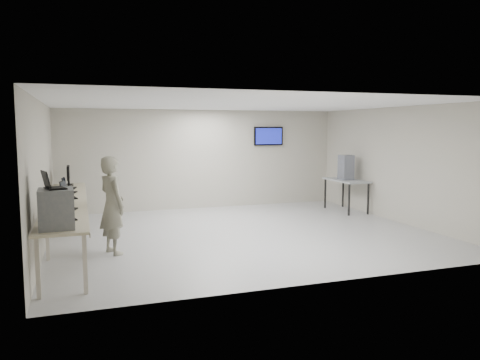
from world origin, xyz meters
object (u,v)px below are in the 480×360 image
object	(u,v)px
workbench	(67,204)
side_table	(346,182)
soldier	(112,205)
equipment_box	(56,209)

from	to	relation	value
workbench	side_table	distance (m)	7.38
workbench	side_table	size ratio (longest dim) A/B	4.11
workbench	soldier	distance (m)	1.12
workbench	equipment_box	world-z (taller)	equipment_box
equipment_box	soldier	world-z (taller)	soldier
workbench	side_table	bearing A→B (deg)	13.15
workbench	side_table	xyz separation A→B (m)	(7.19, 1.68, -0.02)
soldier	side_table	xyz separation A→B (m)	(6.39, 2.47, -0.09)
workbench	soldier	bearing A→B (deg)	-45.07
equipment_box	side_table	size ratio (longest dim) A/B	0.38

